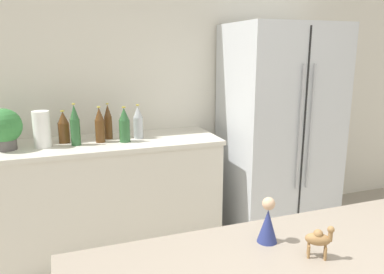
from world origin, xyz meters
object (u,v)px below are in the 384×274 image
Objects in this scene: refrigerator at (278,130)px; back_bottle_2 at (138,122)px; paper_towel_roll at (42,129)px; back_bottle_3 at (64,127)px; back_bottle_0 at (100,125)px; back_bottle_4 at (108,122)px; camel_figurine at (319,239)px; back_bottle_1 at (124,125)px; back_bottle_5 at (75,125)px; wise_man_figurine_blue at (268,223)px; potted_plant at (4,128)px.

refrigerator reaches higher than back_bottle_2.
paper_towel_roll is 1.07× the size of back_bottle_3.
refrigerator is 1.81m from back_bottle_3.
back_bottle_0 is 1.11× the size of back_bottle_3.
back_bottle_4 is at bearing 13.00° from paper_towel_roll.
back_bottle_3 is 2.17m from camel_figurine.
refrigerator is at bearing -4.56° from back_bottle_3.
back_bottle_1 is (0.18, -0.05, -0.00)m from back_bottle_0.
back_bottle_2 is (-1.24, 0.10, 0.13)m from refrigerator.
back_bottle_5 is at bearing 178.77° from refrigerator.
paper_towel_roll reaches higher than camel_figurine.
refrigerator is at bearing -0.72° from back_bottle_1.
refrigerator reaches higher than camel_figurine.
paper_towel_roll is 0.96× the size of back_bottle_0.
back_bottle_3 is at bearing 175.06° from back_bottle_2.
back_bottle_1 and back_bottle_2 have the same top height.
paper_towel_roll is at bearing 175.64° from back_bottle_5.
back_bottle_3 is (-0.26, 0.08, -0.01)m from back_bottle_0.
camel_figurine is (0.91, -1.94, -0.05)m from paper_towel_roll.
paper_towel_roll is at bearing 178.40° from refrigerator.
refrigerator reaches higher than back_bottle_5.
camel_figurine is (0.50, -1.95, -0.05)m from back_bottle_0.
back_bottle_4 reaches higher than back_bottle_0.
back_bottle_3 is at bearing 30.63° from paper_towel_roll.
back_bottle_2 reaches higher than wise_man_figurine_blue.
back_bottle_2 is at bearing 6.85° from back_bottle_5.
back_bottle_2 reaches higher than back_bottle_3.
back_bottle_1 reaches higher than back_bottle_3.
camel_figurine is at bearing -118.99° from refrigerator.
refrigerator is 2.21m from potted_plant.
back_bottle_1 is at bearing -3.15° from back_bottle_5.
back_bottle_1 is 2.30× the size of camel_figurine.
refrigerator is 6.66× the size of back_bottle_1.
potted_plant is 2.09m from wise_man_figurine_blue.
refrigerator reaches higher than back_bottle_0.
paper_towel_roll is 0.72m from back_bottle_2.
potted_plant reaches higher than paper_towel_roll.
back_bottle_3 is (-0.44, 0.13, -0.01)m from back_bottle_1.
refrigerator is 6.41× the size of back_bottle_4.
back_bottle_4 is at bearing 124.45° from back_bottle_1.
potted_plant reaches higher than back_bottle_0.
back_bottle_1 is (0.84, -0.05, -0.03)m from potted_plant.
back_bottle_2 is (0.12, 0.08, -0.00)m from back_bottle_1.
paper_towel_roll is (0.25, -0.01, -0.02)m from potted_plant.
back_bottle_5 is at bearing -4.36° from paper_towel_roll.
back_bottle_1 is at bearing 179.28° from refrigerator.
back_bottle_5 is (0.48, -0.03, -0.01)m from potted_plant.
back_bottle_4 is at bearing 101.59° from camel_figurine.
potted_plant is 1.07× the size of back_bottle_0.
paper_towel_roll reaches higher than back_bottle_3.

